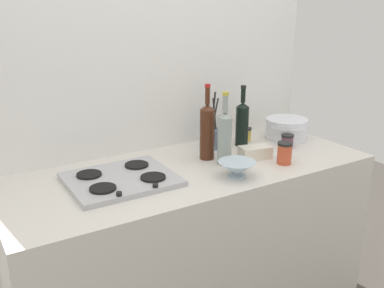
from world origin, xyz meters
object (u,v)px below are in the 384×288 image
plate_stack (287,129)px  wine_bottle_leftmost (242,123)px  condiment_jar_front (285,153)px  condiment_jar_spare (246,134)px  stovetop_hob (121,179)px  wine_bottle_mid_right (207,131)px  mixing_bowl (237,169)px  condiment_jar_rear (287,141)px  butter_dish (255,152)px  utensil_crock (212,137)px  wine_bottle_mid_left (225,137)px

plate_stack → wine_bottle_leftmost: bearing=173.7°
condiment_jar_front → condiment_jar_spare: 0.40m
stovetop_hob → wine_bottle_leftmost: wine_bottle_leftmost is taller
condiment_jar_front → plate_stack: bearing=46.0°
wine_bottle_mid_right → mixing_bowl: size_ratio=2.20×
wine_bottle_leftmost → mixing_bowl: size_ratio=1.93×
stovetop_hob → condiment_jar_rear: size_ratio=6.20×
butter_dish → utensil_crock: (-0.10, 0.24, 0.03)m
stovetop_hob → mixing_bowl: (0.48, -0.22, 0.03)m
wine_bottle_mid_left → condiment_jar_spare: wine_bottle_mid_left is taller
plate_stack → condiment_jar_rear: plate_stack is taller
mixing_bowl → condiment_jar_front: (0.30, 0.02, 0.01)m
butter_dish → condiment_jar_front: size_ratio=1.45×
utensil_crock → condiment_jar_front: 0.42m
wine_bottle_leftmost → condiment_jar_spare: size_ratio=4.42×
plate_stack → condiment_jar_front: plate_stack is taller
wine_bottle_mid_left → butter_dish: wine_bottle_mid_left is taller
utensil_crock → butter_dish: bearing=-67.0°
wine_bottle_mid_right → stovetop_hob: bearing=-173.1°
wine_bottle_mid_right → utensil_crock: 0.19m
wine_bottle_mid_right → utensil_crock: size_ratio=1.22×
butter_dish → condiment_jar_front: (0.07, -0.14, 0.02)m
wine_bottle_mid_left → plate_stack: bearing=15.8°
wine_bottle_mid_left → stovetop_hob: bearing=174.5°
plate_stack → condiment_jar_spare: 0.24m
utensil_crock → condiment_jar_spare: 0.25m
condiment_jar_front → utensil_crock: bearing=114.6°
condiment_jar_rear → plate_stack: bearing=49.0°
butter_dish → condiment_jar_spare: 0.29m
mixing_bowl → condiment_jar_rear: bearing=21.9°
stovetop_hob → wine_bottle_mid_left: bearing=-5.5°
condiment_jar_rear → condiment_jar_spare: 0.25m
wine_bottle_leftmost → utensil_crock: (-0.17, 0.04, -0.07)m
wine_bottle_mid_right → butter_dish: 0.27m
wine_bottle_mid_right → condiment_jar_spare: 0.40m
mixing_bowl → butter_dish: bearing=34.2°
utensil_crock → stovetop_hob: bearing=-163.2°
wine_bottle_leftmost → condiment_jar_front: 0.35m
wine_bottle_mid_right → butter_dish: bearing=-29.2°
wine_bottle_mid_right → utensil_crock: wine_bottle_mid_right is taller
stovetop_hob → mixing_bowl: bearing=-24.8°
stovetop_hob → utensil_crock: 0.63m
stovetop_hob → butter_dish: 0.71m
plate_stack → mixing_bowl: 0.68m
butter_dish → condiment_jar_spare: (0.14, 0.26, 0.01)m
mixing_bowl → butter_dish: size_ratio=1.10×
stovetop_hob → butter_dish: (0.71, -0.06, 0.02)m
mixing_bowl → condiment_jar_spare: size_ratio=2.29×
wine_bottle_mid_right → utensil_crock: bearing=47.7°
wine_bottle_mid_left → utensil_crock: (0.08, 0.23, -0.08)m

